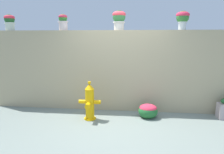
{
  "coord_description": "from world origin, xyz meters",
  "views": [
    {
      "loc": [
        0.39,
        -4.06,
        1.86
      ],
      "look_at": [
        -0.19,
        1.09,
        0.9
      ],
      "focal_mm": 33.64,
      "sensor_mm": 36.0,
      "label": 1
    }
  ],
  "objects_px": {
    "potted_plant_3": "(183,18)",
    "flower_bush_left": "(148,110)",
    "potted_plant_2": "(119,18)",
    "potted_plant_0": "(10,21)",
    "potted_plant_1": "(63,21)",
    "fire_hydrant": "(90,102)"
  },
  "relations": [
    {
      "from": "flower_bush_left",
      "to": "fire_hydrant",
      "type": "bearing_deg",
      "value": -168.85
    },
    {
      "from": "potted_plant_3",
      "to": "flower_bush_left",
      "type": "xyz_separation_m",
      "value": [
        -0.77,
        -0.51,
        -2.16
      ]
    },
    {
      "from": "potted_plant_1",
      "to": "flower_bush_left",
      "type": "xyz_separation_m",
      "value": [
        2.19,
        -0.57,
        -2.11
      ]
    },
    {
      "from": "potted_plant_0",
      "to": "potted_plant_1",
      "type": "bearing_deg",
      "value": -0.05
    },
    {
      "from": "potted_plant_3",
      "to": "potted_plant_0",
      "type": "bearing_deg",
      "value": 179.16
    },
    {
      "from": "potted_plant_2",
      "to": "potted_plant_0",
      "type": "bearing_deg",
      "value": -179.82
    },
    {
      "from": "fire_hydrant",
      "to": "flower_bush_left",
      "type": "distance_m",
      "value": 1.39
    },
    {
      "from": "potted_plant_3",
      "to": "fire_hydrant",
      "type": "bearing_deg",
      "value": -159.93
    },
    {
      "from": "potted_plant_0",
      "to": "flower_bush_left",
      "type": "xyz_separation_m",
      "value": [
        3.65,
        -0.57,
        -2.12
      ]
    },
    {
      "from": "fire_hydrant",
      "to": "potted_plant_1",
      "type": "bearing_deg",
      "value": 135.21
    },
    {
      "from": "potted_plant_0",
      "to": "fire_hydrant",
      "type": "xyz_separation_m",
      "value": [
        2.3,
        -0.84,
        -1.9
      ]
    },
    {
      "from": "flower_bush_left",
      "to": "potted_plant_1",
      "type": "bearing_deg",
      "value": 165.36
    },
    {
      "from": "potted_plant_1",
      "to": "potted_plant_3",
      "type": "distance_m",
      "value": 2.96
    },
    {
      "from": "potted_plant_2",
      "to": "potted_plant_1",
      "type": "bearing_deg",
      "value": -179.59
    },
    {
      "from": "potted_plant_0",
      "to": "potted_plant_2",
      "type": "bearing_deg",
      "value": 0.18
    },
    {
      "from": "potted_plant_2",
      "to": "potted_plant_3",
      "type": "bearing_deg",
      "value": -2.76
    },
    {
      "from": "fire_hydrant",
      "to": "flower_bush_left",
      "type": "height_order",
      "value": "fire_hydrant"
    },
    {
      "from": "potted_plant_3",
      "to": "flower_bush_left",
      "type": "relative_size",
      "value": 0.98
    },
    {
      "from": "flower_bush_left",
      "to": "potted_plant_2",
      "type": "bearing_deg",
      "value": 142.15
    },
    {
      "from": "potted_plant_2",
      "to": "flower_bush_left",
      "type": "bearing_deg",
      "value": -37.85
    },
    {
      "from": "potted_plant_0",
      "to": "fire_hydrant",
      "type": "bearing_deg",
      "value": -20.0
    },
    {
      "from": "fire_hydrant",
      "to": "flower_bush_left",
      "type": "bearing_deg",
      "value": 11.15
    }
  ]
}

